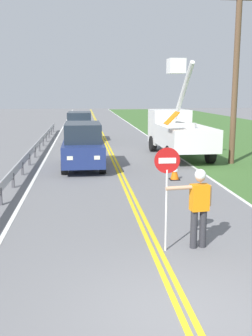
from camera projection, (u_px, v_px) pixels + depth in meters
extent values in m
plane|color=slate|center=(186.00, 315.00, 6.23)|extent=(160.00, 160.00, 0.00)
cube|color=yellow|center=(106.00, 146.00, 25.74)|extent=(0.11, 110.00, 0.01)
cube|color=yellow|center=(109.00, 146.00, 25.76)|extent=(0.11, 110.00, 0.01)
cube|color=silver|center=(161.00, 145.00, 26.13)|extent=(0.12, 110.00, 0.01)
cube|color=silver|center=(52.00, 147.00, 25.36)|extent=(0.12, 110.00, 0.01)
cylinder|color=#2D2D33|center=(203.00, 229.00, 8.89)|extent=(0.16, 0.16, 0.88)
cylinder|color=#2D2D33|center=(194.00, 229.00, 8.84)|extent=(0.16, 0.16, 0.88)
cube|color=orange|center=(200.00, 197.00, 8.73)|extent=(0.43, 0.29, 0.60)
cylinder|color=tan|center=(179.00, 188.00, 8.57)|extent=(0.61, 0.16, 0.09)
cylinder|color=tan|center=(210.00, 196.00, 8.77)|extent=(0.09, 0.09, 0.48)
sphere|color=tan|center=(200.00, 177.00, 8.64)|extent=(0.22, 0.22, 0.22)
sphere|color=white|center=(200.00, 175.00, 8.63)|extent=(0.25, 0.25, 0.25)
cylinder|color=silver|center=(166.00, 211.00, 8.60)|extent=(0.04, 0.04, 1.85)
cylinder|color=#B71414|center=(167.00, 160.00, 8.38)|extent=(0.56, 0.03, 0.56)
cube|color=white|center=(167.00, 161.00, 8.37)|extent=(0.38, 0.01, 0.12)
cube|color=white|center=(185.00, 137.00, 20.17)|extent=(2.40, 4.65, 1.10)
cube|color=white|center=(169.00, 126.00, 23.48)|extent=(2.24, 2.15, 2.00)
cube|color=#1E2833|center=(165.00, 120.00, 24.42)|extent=(1.98, 0.10, 0.90)
cylinder|color=silver|center=(191.00, 126.00, 19.14)|extent=(0.56, 0.56, 0.24)
cylinder|color=silver|center=(183.00, 93.00, 20.32)|extent=(0.31, 3.22, 3.06)
cube|color=white|center=(176.00, 66.00, 21.53)|extent=(0.92, 0.92, 0.80)
cube|color=orange|center=(172.00, 118.00, 18.05)|extent=(0.61, 0.81, 0.59)
cylinder|color=black|center=(153.00, 144.00, 23.34)|extent=(0.34, 0.93, 0.92)
cylinder|color=black|center=(186.00, 143.00, 23.60)|extent=(0.34, 0.93, 0.92)
cylinder|color=black|center=(170.00, 155.00, 19.17)|extent=(0.34, 0.93, 0.92)
cylinder|color=black|center=(210.00, 154.00, 19.43)|extent=(0.34, 0.93, 0.92)
cube|color=navy|center=(83.00, 151.00, 18.20)|extent=(1.86, 4.61, 0.92)
cube|color=#1E2833|center=(83.00, 132.00, 18.04)|extent=(1.63, 2.86, 0.84)
cube|color=#EAEACC|center=(97.00, 158.00, 16.03)|extent=(0.24, 0.06, 0.16)
cube|color=#EAEACC|center=(70.00, 158.00, 15.91)|extent=(0.24, 0.06, 0.16)
cylinder|color=black|center=(103.00, 166.00, 16.99)|extent=(0.28, 0.68, 0.68)
cylinder|color=black|center=(64.00, 167.00, 16.81)|extent=(0.28, 0.68, 0.68)
cylinder|color=black|center=(100.00, 155.00, 19.77)|extent=(0.28, 0.68, 0.68)
cylinder|color=black|center=(67.00, 156.00, 19.59)|extent=(0.28, 0.68, 0.68)
cube|color=silver|center=(80.00, 130.00, 27.94)|extent=(1.94, 4.64, 0.92)
cube|color=#1E2833|center=(80.00, 118.00, 27.78)|extent=(1.68, 2.89, 0.84)
cube|color=#EAEACC|center=(87.00, 133.00, 25.75)|extent=(0.24, 0.07, 0.16)
cube|color=#EAEACC|center=(70.00, 133.00, 25.66)|extent=(0.24, 0.07, 0.16)
cylinder|color=black|center=(92.00, 139.00, 26.71)|extent=(0.30, 0.69, 0.68)
cylinder|color=black|center=(67.00, 139.00, 26.57)|extent=(0.30, 0.69, 0.68)
cylinder|color=black|center=(92.00, 135.00, 29.50)|extent=(0.30, 0.69, 0.68)
cylinder|color=black|center=(70.00, 135.00, 29.36)|extent=(0.30, 0.69, 0.68)
cylinder|color=brown|center=(235.00, 78.00, 18.67)|extent=(0.28, 0.28, 8.32)
cone|color=orange|center=(201.00, 192.00, 12.56)|extent=(0.36, 0.36, 0.70)
cylinder|color=white|center=(201.00, 191.00, 12.55)|extent=(0.25, 0.25, 0.08)
cube|color=black|center=(200.00, 202.00, 12.62)|extent=(0.40, 0.40, 0.03)
cone|color=orange|center=(175.00, 171.00, 15.78)|extent=(0.36, 0.36, 0.70)
cylinder|color=white|center=(175.00, 170.00, 15.77)|extent=(0.25, 0.25, 0.08)
cube|color=black|center=(175.00, 179.00, 15.84)|extent=(0.40, 0.40, 0.03)
cone|color=orange|center=(171.00, 160.00, 18.48)|extent=(0.36, 0.36, 0.70)
cylinder|color=white|center=(171.00, 159.00, 18.47)|extent=(0.25, 0.25, 0.08)
cube|color=black|center=(171.00, 167.00, 18.54)|extent=(0.40, 0.40, 0.03)
cube|color=#9EA0A3|center=(32.00, 151.00, 20.00)|extent=(0.06, 32.00, 0.32)
cube|color=#4C4C51|center=(0.00, 197.00, 12.25)|extent=(0.10, 0.10, 0.55)
cube|color=#4C4C51|center=(13.00, 180.00, 14.48)|extent=(0.10, 0.10, 0.55)
cube|color=#4C4C51|center=(22.00, 169.00, 16.71)|extent=(0.10, 0.10, 0.55)
cube|color=#4C4C51|center=(29.00, 160.00, 18.94)|extent=(0.10, 0.10, 0.55)
cube|color=#4C4C51|center=(35.00, 152.00, 21.17)|extent=(0.10, 0.10, 0.55)
cube|color=#4C4C51|center=(39.00, 147.00, 23.40)|extent=(0.10, 0.10, 0.55)
cube|color=#4C4C51|center=(43.00, 142.00, 25.63)|extent=(0.10, 0.10, 0.55)
cube|color=#4C4C51|center=(46.00, 138.00, 27.86)|extent=(0.10, 0.10, 0.55)
cube|color=#4C4C51|center=(49.00, 135.00, 30.09)|extent=(0.10, 0.10, 0.55)
cube|color=#4C4C51|center=(51.00, 132.00, 32.32)|extent=(0.10, 0.10, 0.55)
cube|color=#4C4C51|center=(53.00, 129.00, 34.55)|extent=(0.10, 0.10, 0.55)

